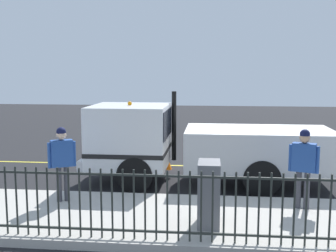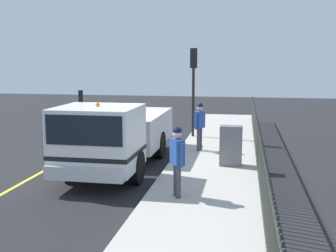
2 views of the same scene
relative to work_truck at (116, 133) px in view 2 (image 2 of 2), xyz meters
name	(u,v)px [view 2 (image 2 of 2)]	position (x,y,z in m)	size (l,w,h in m)	color
ground_plane	(121,161)	(-0.25, 1.33, -1.23)	(52.97, 52.97, 0.00)	#232326
sidewalk_slab	(217,162)	(3.12, 1.33, -1.14)	(3.06, 24.08, 0.17)	#B7B2A8
lane_marking	(67,158)	(-2.27, 1.33, -1.22)	(0.12, 21.67, 0.01)	yellow
work_truck	(116,133)	(0.00, 0.00, 0.00)	(2.29, 6.85, 2.59)	white
worker_standing	(177,154)	(2.39, -2.75, 0.02)	(0.43, 0.57, 1.75)	#264C99
pedestrian_distant	(200,121)	(2.37, 2.71, 0.03)	(0.38, 0.62, 1.78)	#264C99
iron_fence	(257,142)	(4.42, 1.33, -0.40)	(0.04, 20.50, 1.29)	#2D332D
traffic_light_near	(193,74)	(1.77, 5.61, 1.67)	(0.33, 0.26, 3.82)	black
utility_cabinet	(231,146)	(3.58, 0.65, -0.42)	(0.70, 0.43, 1.28)	slate
traffic_cone	(54,165)	(-1.75, -0.80, -0.91)	(0.44, 0.44, 0.63)	orange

